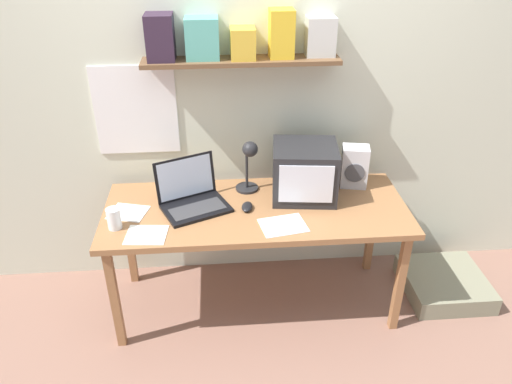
# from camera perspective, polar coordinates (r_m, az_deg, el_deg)

# --- Properties ---
(ground_plane) EXTENTS (12.00, 12.00, 0.00)m
(ground_plane) POSITION_cam_1_polar(r_m,az_deg,el_deg) (3.25, -0.00, -12.41)
(ground_plane) COLOR #896253
(back_wall) EXTENTS (5.60, 0.24, 2.60)m
(back_wall) POSITION_cam_1_polar(r_m,az_deg,el_deg) (2.97, -0.79, 12.62)
(back_wall) COLOR beige
(back_wall) RESTS_ON ground_plane
(corner_desk) EXTENTS (1.71, 0.69, 0.71)m
(corner_desk) POSITION_cam_1_polar(r_m,az_deg,el_deg) (2.86, -0.00, -2.76)
(corner_desk) COLOR #99673F
(corner_desk) RESTS_ON ground_plane
(crt_monitor) EXTENTS (0.40, 0.37, 0.31)m
(crt_monitor) POSITION_cam_1_polar(r_m,az_deg,el_deg) (2.88, 5.56, 2.35)
(crt_monitor) COLOR #232326
(crt_monitor) RESTS_ON corner_desk
(laptop) EXTENTS (0.44, 0.40, 0.26)m
(laptop) POSITION_cam_1_polar(r_m,az_deg,el_deg) (2.84, -7.38, -0.34)
(laptop) COLOR black
(laptop) RESTS_ON corner_desk
(desk_lamp) EXTENTS (0.14, 0.16, 0.33)m
(desk_lamp) POSITION_cam_1_polar(r_m,az_deg,el_deg) (2.88, -0.80, 3.59)
(desk_lamp) COLOR #232326
(desk_lamp) RESTS_ON corner_desk
(juice_glass) EXTENTS (0.07, 0.07, 0.12)m
(juice_glass) POSITION_cam_1_polar(r_m,az_deg,el_deg) (2.73, -15.91, -3.04)
(juice_glass) COLOR white
(juice_glass) RESTS_ON corner_desk
(space_heater) EXTENTS (0.18, 0.15, 0.25)m
(space_heater) POSITION_cam_1_polar(r_m,az_deg,el_deg) (3.05, 11.18, 2.88)
(space_heater) COLOR silver
(space_heater) RESTS_ON corner_desk
(computer_mouse) EXTENTS (0.08, 0.11, 0.03)m
(computer_mouse) POSITION_cam_1_polar(r_m,az_deg,el_deg) (2.80, -1.03, -1.70)
(computer_mouse) COLOR black
(computer_mouse) RESTS_ON corner_desk
(loose_paper_near_monitor) EXTENTS (0.22, 0.20, 0.00)m
(loose_paper_near_monitor) POSITION_cam_1_polar(r_m,az_deg,el_deg) (2.66, -12.42, -4.81)
(loose_paper_near_monitor) COLOR white
(loose_paper_near_monitor) RESTS_ON corner_desk
(open_notebook) EXTENTS (0.24, 0.22, 0.00)m
(open_notebook) POSITION_cam_1_polar(r_m,az_deg,el_deg) (2.86, -14.40, -2.30)
(open_notebook) COLOR white
(open_notebook) RESTS_ON corner_desk
(printed_handout) EXTENTS (0.27, 0.23, 0.00)m
(printed_handout) POSITION_cam_1_polar(r_m,az_deg,el_deg) (2.67, 3.12, -3.83)
(printed_handout) COLOR silver
(printed_handout) RESTS_ON corner_desk
(floor_cushion) EXTENTS (0.50, 0.50, 0.13)m
(floor_cushion) POSITION_cam_1_polar(r_m,az_deg,el_deg) (3.51, 20.69, -9.78)
(floor_cushion) COLOR gray
(floor_cushion) RESTS_ON ground_plane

